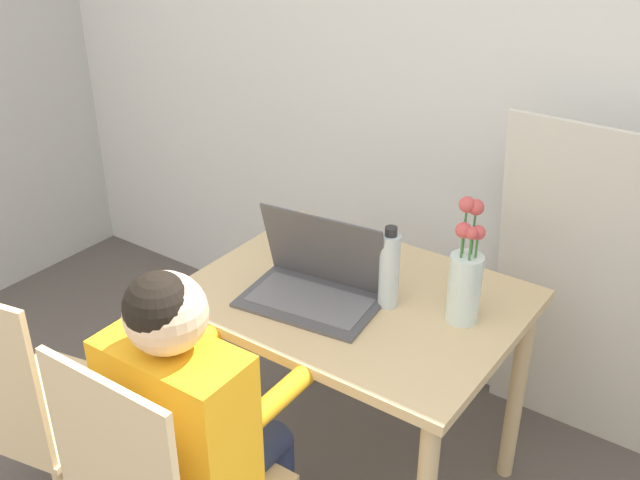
{
  "coord_description": "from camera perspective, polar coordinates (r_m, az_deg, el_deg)",
  "views": [
    {
      "loc": [
        0.74,
        -0.04,
        1.85
      ],
      "look_at": [
        -0.31,
        1.44,
        0.88
      ],
      "focal_mm": 42.0,
      "sensor_mm": 36.0,
      "label": 1
    }
  ],
  "objects": [
    {
      "name": "laptop",
      "position": [
        2.11,
        -0.31,
        -3.05
      ],
      "size": [
        0.41,
        0.29,
        0.25
      ],
      "rotation": [
        0.0,
        0.0,
        0.13
      ],
      "color": "#4C4C51",
      "rests_on": "dining_table"
    },
    {
      "name": "dining_table",
      "position": [
        2.22,
        2.64,
        -6.44
      ],
      "size": [
        0.92,
        0.71,
        0.7
      ],
      "color": "#D6B784",
      "rests_on": "ground_plane"
    },
    {
      "name": "flower_vase",
      "position": [
        2.01,
        11.02,
        -2.78
      ],
      "size": [
        0.09,
        0.09,
        0.36
      ],
      "color": "silver",
      "rests_on": "dining_table"
    },
    {
      "name": "chair_spare",
      "position": [
        2.27,
        -21.26,
        -11.98
      ],
      "size": [
        0.47,
        0.47,
        0.91
      ],
      "rotation": [
        0.0,
        0.0,
        3.35
      ],
      "color": "#D6B784",
      "rests_on": "ground_plane"
    },
    {
      "name": "wall_back",
      "position": [
        2.46,
        17.11,
        12.69
      ],
      "size": [
        6.4,
        0.05,
        2.5
      ],
      "color": "white",
      "rests_on": "ground_plane"
    },
    {
      "name": "water_bottle",
      "position": [
        2.06,
        5.29,
        -2.25
      ],
      "size": [
        0.06,
        0.06,
        0.24
      ],
      "color": "silver",
      "rests_on": "dining_table"
    },
    {
      "name": "cardboard_panel",
      "position": [
        2.51,
        20.18,
        -4.23
      ],
      "size": [
        0.65,
        0.18,
        1.16
      ],
      "color": "silver",
      "rests_on": "ground_plane"
    },
    {
      "name": "person_seated",
      "position": [
        1.84,
        -9.81,
        -12.65
      ],
      "size": [
        0.37,
        0.43,
        1.06
      ],
      "rotation": [
        0.0,
        0.0,
        3.16
      ],
      "color": "orange",
      "rests_on": "ground_plane"
    }
  ]
}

